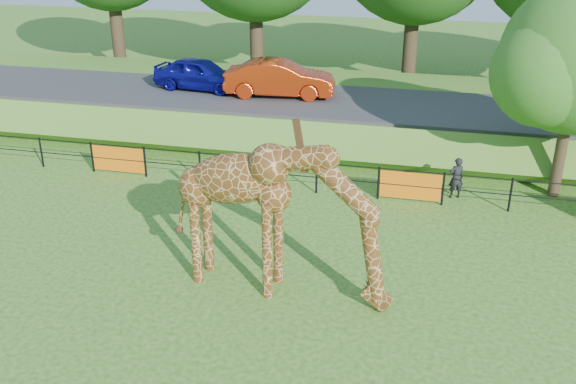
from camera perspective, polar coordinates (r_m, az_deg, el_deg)
name	(u,v)px	position (r m, az deg, el deg)	size (l,w,h in m)	color
ground	(245,339)	(14.22, -3.87, -12.93)	(90.00, 90.00, 0.00)	#265D17
giraffe	(279,218)	(14.85, -0.78, -2.35)	(5.45, 1.00, 3.89)	#5B3312
perimeter_fence	(317,177)	(20.75, 2.55, 1.31)	(28.07, 0.10, 1.10)	black
embankment	(350,109)	(27.70, 5.56, 7.31)	(40.00, 9.00, 1.30)	#265D17
road	(346,103)	(26.08, 5.14, 7.90)	(40.00, 5.00, 0.12)	#313134
car_blue	(200,74)	(27.88, -7.84, 10.38)	(1.59, 3.95, 1.34)	#131299
car_red	(280,78)	(26.56, -0.73, 10.06)	(1.55, 4.45, 1.47)	#B52E0C
visitor	(456,178)	(21.04, 14.72, 1.22)	(0.50, 0.33, 1.36)	black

